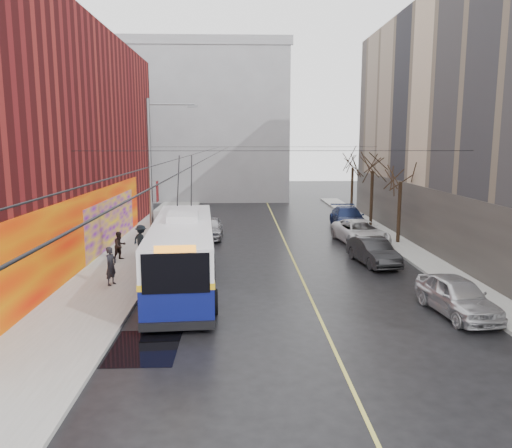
{
  "coord_description": "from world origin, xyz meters",
  "views": [
    {
      "loc": [
        -1.63,
        -16.45,
        6.82
      ],
      "look_at": [
        -0.75,
        9.42,
        2.52
      ],
      "focal_mm": 35.0,
      "sensor_mm": 36.0,
      "label": 1
    }
  ],
  "objects_px": {
    "streetlight_pole": "(153,179)",
    "pedestrian_a": "(111,266)",
    "parked_car_d": "(348,218)",
    "tree_near": "(401,170)",
    "following_car": "(210,228)",
    "parked_car_b": "(373,251)",
    "parked_car_c": "(360,232)",
    "trolleybus": "(183,252)",
    "parked_car_a": "(457,296)",
    "pedestrian_c": "(141,240)",
    "tree_mid": "(373,161)",
    "tree_far": "(353,160)",
    "pedestrian_b": "(120,246)"
  },
  "relations": [
    {
      "from": "streetlight_pole",
      "to": "pedestrian_a",
      "type": "bearing_deg",
      "value": -112.95
    },
    {
      "from": "parked_car_d",
      "to": "tree_near",
      "type": "bearing_deg",
      "value": -70.47
    },
    {
      "from": "following_car",
      "to": "parked_car_b",
      "type": "bearing_deg",
      "value": -39.36
    },
    {
      "from": "streetlight_pole",
      "to": "parked_car_c",
      "type": "bearing_deg",
      "value": 25.99
    },
    {
      "from": "trolleybus",
      "to": "parked_car_a",
      "type": "xyz_separation_m",
      "value": [
        11.29,
        -4.36,
        -0.91
      ]
    },
    {
      "from": "parked_car_a",
      "to": "following_car",
      "type": "relative_size",
      "value": 1.01
    },
    {
      "from": "trolleybus",
      "to": "following_car",
      "type": "distance_m",
      "value": 11.94
    },
    {
      "from": "parked_car_b",
      "to": "following_car",
      "type": "xyz_separation_m",
      "value": [
        -9.59,
        8.0,
        0.02
      ]
    },
    {
      "from": "parked_car_a",
      "to": "trolleybus",
      "type": "bearing_deg",
      "value": 152.46
    },
    {
      "from": "parked_car_d",
      "to": "parked_car_b",
      "type": "bearing_deg",
      "value": -93.33
    },
    {
      "from": "trolleybus",
      "to": "pedestrian_c",
      "type": "distance_m",
      "value": 6.76
    },
    {
      "from": "tree_near",
      "to": "parked_car_c",
      "type": "distance_m",
      "value": 4.88
    },
    {
      "from": "following_car",
      "to": "parked_car_c",
      "type": "bearing_deg",
      "value": -12.78
    },
    {
      "from": "trolleybus",
      "to": "parked_car_c",
      "type": "distance_m",
      "value": 14.39
    },
    {
      "from": "parked_car_c",
      "to": "streetlight_pole",
      "type": "bearing_deg",
      "value": -160.48
    },
    {
      "from": "tree_mid",
      "to": "parked_car_c",
      "type": "height_order",
      "value": "tree_mid"
    },
    {
      "from": "tree_far",
      "to": "parked_car_c",
      "type": "relative_size",
      "value": 1.15
    },
    {
      "from": "tree_near",
      "to": "parked_car_d",
      "type": "xyz_separation_m",
      "value": [
        -2.0,
        6.4,
        -4.14
      ]
    },
    {
      "from": "trolleybus",
      "to": "parked_car_c",
      "type": "height_order",
      "value": "trolleybus"
    },
    {
      "from": "pedestrian_c",
      "to": "pedestrian_a",
      "type": "bearing_deg",
      "value": 123.44
    },
    {
      "from": "following_car",
      "to": "pedestrian_a",
      "type": "xyz_separation_m",
      "value": [
        -3.91,
        -12.11,
        0.3
      ]
    },
    {
      "from": "parked_car_c",
      "to": "tree_near",
      "type": "bearing_deg",
      "value": -9.94
    },
    {
      "from": "pedestrian_a",
      "to": "pedestrian_b",
      "type": "height_order",
      "value": "pedestrian_a"
    },
    {
      "from": "parked_car_b",
      "to": "pedestrian_a",
      "type": "height_order",
      "value": "pedestrian_a"
    },
    {
      "from": "parked_car_b",
      "to": "pedestrian_b",
      "type": "xyz_separation_m",
      "value": [
        -14.29,
        0.98,
        0.22
      ]
    },
    {
      "from": "parked_car_d",
      "to": "pedestrian_a",
      "type": "bearing_deg",
      "value": -130.38
    },
    {
      "from": "pedestrian_b",
      "to": "pedestrian_c",
      "type": "xyz_separation_m",
      "value": [
        1.0,
        1.08,
        0.1
      ]
    },
    {
      "from": "trolleybus",
      "to": "pedestrian_a",
      "type": "relative_size",
      "value": 7.05
    },
    {
      "from": "parked_car_a",
      "to": "pedestrian_a",
      "type": "distance_m",
      "value": 15.22
    },
    {
      "from": "pedestrian_a",
      "to": "parked_car_b",
      "type": "bearing_deg",
      "value": -50.05
    },
    {
      "from": "tree_near",
      "to": "trolleybus",
      "type": "distance_m",
      "value": 16.58
    },
    {
      "from": "tree_near",
      "to": "following_car",
      "type": "relative_size",
      "value": 1.44
    },
    {
      "from": "parked_car_a",
      "to": "pedestrian_c",
      "type": "xyz_separation_m",
      "value": [
        -14.42,
        10.31,
        0.3
      ]
    },
    {
      "from": "tree_near",
      "to": "tree_mid",
      "type": "relative_size",
      "value": 0.96
    },
    {
      "from": "following_car",
      "to": "pedestrian_c",
      "type": "bearing_deg",
      "value": -121.4
    },
    {
      "from": "trolleybus",
      "to": "parked_car_c",
      "type": "xyz_separation_m",
      "value": [
        10.77,
        9.49,
        -0.88
      ]
    },
    {
      "from": "streetlight_pole",
      "to": "tree_near",
      "type": "distance_m",
      "value": 16.28
    },
    {
      "from": "parked_car_a",
      "to": "pedestrian_a",
      "type": "height_order",
      "value": "pedestrian_a"
    },
    {
      "from": "tree_near",
      "to": "parked_car_c",
      "type": "relative_size",
      "value": 1.12
    },
    {
      "from": "tree_far",
      "to": "tree_near",
      "type": "bearing_deg",
      "value": -90.0
    },
    {
      "from": "tree_mid",
      "to": "pedestrian_a",
      "type": "xyz_separation_m",
      "value": [
        -16.64,
        -16.55,
        -4.19
      ]
    },
    {
      "from": "pedestrian_c",
      "to": "following_car",
      "type": "bearing_deg",
      "value": -86.4
    },
    {
      "from": "pedestrian_b",
      "to": "pedestrian_c",
      "type": "height_order",
      "value": "pedestrian_c"
    },
    {
      "from": "parked_car_b",
      "to": "parked_car_c",
      "type": "bearing_deg",
      "value": 75.15
    },
    {
      "from": "tree_near",
      "to": "following_car",
      "type": "height_order",
      "value": "tree_near"
    },
    {
      "from": "trolleybus",
      "to": "parked_car_b",
      "type": "xyz_separation_m",
      "value": [
        10.15,
        3.9,
        -0.94
      ]
    },
    {
      "from": "tree_far",
      "to": "pedestrian_c",
      "type": "xyz_separation_m",
      "value": [
        -16.42,
        -17.38,
        -4.08
      ]
    },
    {
      "from": "tree_far",
      "to": "trolleybus",
      "type": "height_order",
      "value": "tree_far"
    },
    {
      "from": "parked_car_a",
      "to": "streetlight_pole",
      "type": "bearing_deg",
      "value": 143.19
    },
    {
      "from": "pedestrian_a",
      "to": "streetlight_pole",
      "type": "bearing_deg",
      "value": 0.08
    }
  ]
}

